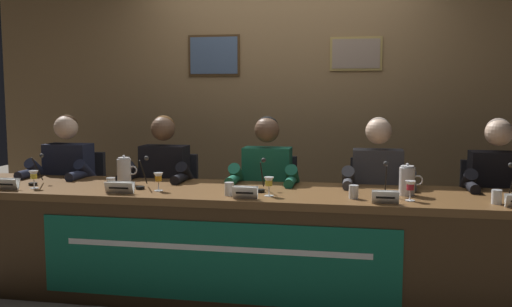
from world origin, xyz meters
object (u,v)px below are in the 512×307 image
object	(u,v)px
chair_far_left	(77,207)
nameplate_center	(245,192)
microphone_left	(142,178)
water_cup_right	(354,193)
juice_glass_center	(269,183)
microphone_center	(261,180)
juice_glass_right	(410,187)
conference_table	(252,225)
panelist_far_right	(498,192)
water_cup_far_right	(497,198)
juice_glass_far_left	(34,176)
chair_center	(270,215)
nameplate_far_left	(7,184)
water_cup_center	(229,190)
panelist_left	(161,182)
water_pitcher_left_side	(124,171)
water_pitcher_right_side	(407,181)
chair_right	(376,220)
panelist_center	(265,185)
panelist_far_left	(64,179)
microphone_right	(386,185)
chair_left	(170,211)
juice_glass_left	(158,178)
chair_far_right	(490,224)
nameplate_left	(120,188)
microphone_far_left	(36,174)
nameplate_right	(385,197)
water_cup_left	(111,185)

from	to	relation	value
chair_far_left	nameplate_center	xyz separation A→B (m)	(1.63, -0.91, 0.35)
microphone_left	water_cup_right	distance (m)	1.45
juice_glass_center	microphone_center	size ratio (longest dim) A/B	0.57
microphone_center	juice_glass_right	distance (m)	0.97
microphone_center	conference_table	bearing A→B (deg)	-120.80
panelist_far_right	water_cup_far_right	bearing A→B (deg)	-104.07
juice_glass_far_left	chair_center	size ratio (longest dim) A/B	0.14
nameplate_far_left	conference_table	bearing A→B (deg)	6.20
microphone_left	water_cup_center	xyz separation A→B (m)	(0.65, -0.15, -0.04)
panelist_left	water_pitcher_left_side	size ratio (longest dim) A/B	5.79
water_cup_right	juice_glass_center	bearing A→B (deg)	-178.59
juice_glass_center	water_pitcher_right_side	distance (m)	0.89
chair_right	nameplate_center	bearing A→B (deg)	-132.43
microphone_center	panelist_center	bearing A→B (deg)	95.91
water_cup_center	chair_right	distance (m)	1.30
panelist_far_left	panelist_center	distance (m)	1.64
microphone_right	water_cup_far_right	size ratio (longest dim) A/B	2.54
panelist_left	nameplate_center	bearing A→B (deg)	-41.21
juice_glass_right	chair_right	bearing A→B (deg)	102.46
water_cup_right	chair_center	bearing A→B (deg)	130.08
chair_left	juice_glass_left	world-z (taller)	chair_left
water_cup_right	nameplate_center	bearing A→B (deg)	-168.92
chair_far_right	nameplate_left	bearing A→B (deg)	-160.47
microphone_far_left	microphone_center	size ratio (longest dim) A/B	1.00
nameplate_right	water_pitcher_right_side	distance (m)	0.35
water_cup_far_right	water_pitcher_left_side	size ratio (longest dim) A/B	0.40
water_cup_left	water_cup_far_right	size ratio (longest dim) A/B	1.00
panelist_center	nameplate_far_left	bearing A→B (deg)	-157.53
nameplate_far_left	panelist_far_right	size ratio (longest dim) A/B	0.14
conference_table	panelist_center	bearing A→B (deg)	89.44
nameplate_right	panelist_far_right	distance (m)	1.07
microphone_far_left	water_pitcher_right_side	bearing A→B (deg)	1.22
nameplate_left	chair_far_right	bearing A→B (deg)	19.53
microphone_left	juice_glass_center	bearing A→B (deg)	-8.16
nameplate_center	juice_glass_center	size ratio (longest dim) A/B	1.27
nameplate_left	water_cup_center	xyz separation A→B (m)	(0.72, 0.07, -0.00)
microphone_center	water_cup_right	xyz separation A→B (m)	(0.61, -0.15, -0.04)
nameplate_left	panelist_left	bearing A→B (deg)	87.31
panelist_far_right	water_pitcher_left_side	bearing A→B (deg)	-173.45
juice_glass_far_left	juice_glass_center	world-z (taller)	same
panelist_center	juice_glass_far_left	bearing A→B (deg)	-158.23
panelist_left	water_cup_far_right	xyz separation A→B (m)	(2.32, -0.59, 0.07)
chair_far_left	chair_left	xyz separation A→B (m)	(0.82, 0.00, 0.00)
chair_far_left	water_cup_left	xyz separation A→B (m)	(0.67, -0.77, 0.34)
water_cup_center	panelist_left	bearing A→B (deg)	138.14
nameplate_right	juice_glass_right	bearing A→B (deg)	37.95
water_cup_left	microphone_center	distance (m)	1.02
chair_far_left	water_pitcher_right_side	distance (m)	2.73
nameplate_right	water_cup_far_right	xyz separation A→B (m)	(0.65, 0.12, -0.00)
chair_left	water_cup_center	bearing A→B (deg)	-49.84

